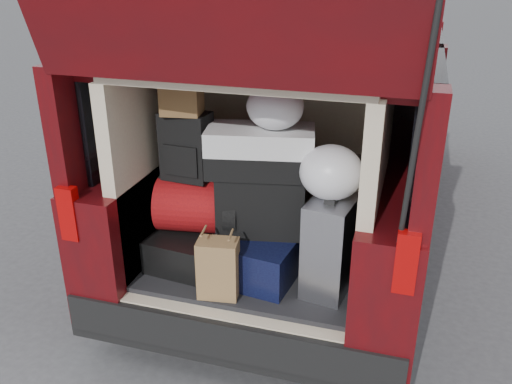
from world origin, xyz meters
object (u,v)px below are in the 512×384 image
kraft_bag (218,268)px  red_duffel (200,205)px  silver_roller (331,245)px  black_soft_case (261,202)px  black_hardshell (190,245)px  backpack (187,146)px  twotone_duffel (260,151)px  navy_hardshell (261,251)px

kraft_bag → red_duffel: bearing=116.3°
silver_roller → black_soft_case: 0.47m
black_hardshell → red_duffel: (0.07, 0.03, 0.26)m
red_duffel → black_soft_case: black_soft_case is taller
backpack → black_hardshell: bearing=-78.4°
twotone_duffel → black_soft_case: bearing=51.3°
black_hardshell → backpack: bearing=103.7°
red_duffel → twotone_duffel: size_ratio=0.85×
black_hardshell → black_soft_case: size_ratio=1.04×
kraft_bag → backpack: 0.71m
navy_hardshell → twotone_duffel: 0.61m
backpack → silver_roller: bearing=-2.0°
red_duffel → twotone_duffel: 0.52m
navy_hardshell → black_soft_case: black_soft_case is taller
black_hardshell → red_duffel: bearing=29.9°
silver_roller → red_duffel: 0.80m
backpack → kraft_bag: bearing=-44.5°
black_hardshell → twotone_duffel: (0.43, 0.05, 0.63)m
red_duffel → black_hardshell: bearing=-164.3°
silver_roller → kraft_bag: (-0.57, -0.25, -0.11)m
silver_roller → backpack: size_ratio=1.40×
black_hardshell → navy_hardshell: navy_hardshell is taller
navy_hardshell → silver_roller: size_ratio=1.04×
backpack → twotone_duffel: backpack is taller
silver_roller → backpack: backpack is taller
silver_roller → red_duffel: size_ratio=1.10×
red_duffel → backpack: 0.36m
black_hardshell → kraft_bag: bearing=-39.7°
black_soft_case → backpack: size_ratio=1.26×
red_duffel → kraft_bag: bearing=-63.8°
silver_roller → black_soft_case: size_ratio=1.11×
silver_roller → backpack: 0.98m
black_hardshell → black_soft_case: bearing=13.4°
backpack → twotone_duffel: size_ratio=0.67×
black_soft_case → kraft_bag: bearing=-122.3°
kraft_bag → twotone_duffel: (0.13, 0.35, 0.56)m
twotone_duffel → silver_roller: bearing=-24.4°
black_hardshell → silver_roller: 0.88m
kraft_bag → backpack: (-0.30, 0.34, 0.55)m
navy_hardshell → black_soft_case: bearing=108.6°
black_hardshell → backpack: backpack is taller
silver_roller → twotone_duffel: size_ratio=0.94×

